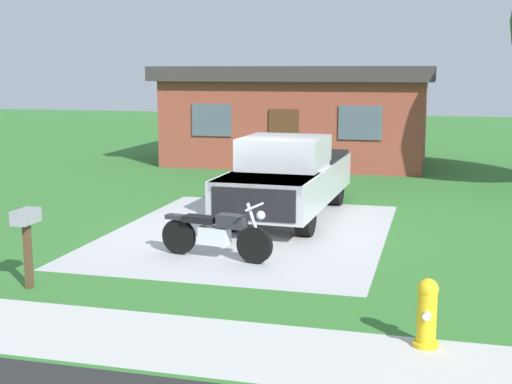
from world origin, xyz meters
name	(u,v)px	position (x,y,z in m)	size (l,w,h in m)	color
ground_plane	(249,233)	(0.00, 0.00, 0.00)	(80.00, 80.00, 0.00)	#34712E
driveway_pad	(249,233)	(0.00, 0.00, 0.00)	(5.66, 7.30, 0.01)	#B3B3B3
sidewalk_strip	(126,336)	(0.00, -6.00, 0.00)	(36.00, 1.80, 0.01)	beige
motorcycle	(217,233)	(-0.03, -2.12, 0.47)	(2.20, 0.76, 1.09)	black
pickup_truck	(289,176)	(0.44, 1.90, 0.95)	(2.18, 5.69, 1.90)	black
fire_hydrant	(427,313)	(3.73, -5.35, 0.43)	(0.32, 0.40, 0.87)	yellow
mailbox	(26,227)	(-2.34, -4.53, 0.98)	(0.26, 0.48, 1.26)	#4C3823
neighbor_house	(299,114)	(-1.22, 11.36, 1.79)	(9.60, 5.60, 3.50)	brown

